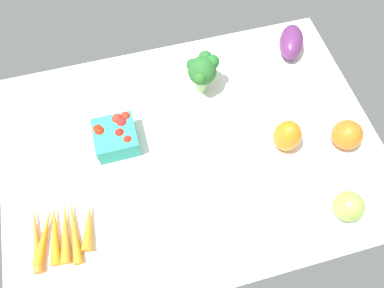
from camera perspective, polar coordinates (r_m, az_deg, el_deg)
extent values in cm
cube|color=white|center=(103.34, 0.00, -0.78)|extent=(104.00, 76.00, 2.00)
cube|color=teal|center=(102.49, -11.70, 0.99)|extent=(11.29, 11.29, 6.25)
sphere|color=red|center=(102.11, -14.38, 2.19)|extent=(2.87, 2.87, 2.87)
sphere|color=red|center=(102.22, -10.27, 4.23)|extent=(2.73, 2.73, 2.73)
sphere|color=red|center=(98.55, -9.95, 0.62)|extent=(2.44, 2.44, 2.44)
sphere|color=red|center=(102.19, -11.50, 3.79)|extent=(3.05, 3.05, 3.05)
sphere|color=red|center=(100.12, -11.14, 1.59)|extent=(2.84, 2.84, 2.84)
sphere|color=red|center=(101.33, -14.10, 1.88)|extent=(2.85, 2.85, 2.85)
sphere|color=red|center=(101.63, -10.83, 3.17)|extent=(3.11, 3.11, 3.11)
sphere|color=#94B94C|center=(99.51, 23.11, -8.89)|extent=(7.68, 7.68, 7.68)
ellipsoid|color=orange|center=(101.65, 14.54, 1.25)|extent=(9.12, 9.12, 10.16)
cylinder|color=#9CC68A|center=(111.06, 1.51, 9.39)|extent=(3.50, 3.50, 5.37)
sphere|color=#28662A|center=(106.51, 1.59, 11.29)|extent=(8.32, 8.32, 8.32)
sphere|color=#2A6A23|center=(103.76, 1.24, 10.21)|extent=(3.59, 3.59, 3.59)
sphere|color=#236B29|center=(106.47, 3.14, 12.61)|extent=(4.15, 4.15, 4.15)
sphere|color=#28682C|center=(107.17, 2.06, 13.26)|extent=(4.01, 4.01, 4.01)
sphere|color=#25602B|center=(107.35, 0.06, 12.17)|extent=(3.55, 3.55, 3.55)
sphere|color=orange|center=(108.19, 22.91, 1.33)|extent=(8.21, 8.21, 8.21)
cone|color=orange|center=(96.21, -15.76, -12.15)|extent=(5.27, 12.44, 2.93)
cone|color=orange|center=(97.28, -17.82, -12.49)|extent=(2.47, 17.15, 2.36)
cone|color=orange|center=(97.70, -19.07, -12.64)|extent=(3.94, 15.90, 2.61)
cone|color=orange|center=(98.36, -20.50, -12.82)|extent=(3.53, 15.64, 2.66)
cone|color=orange|center=(99.11, -21.91, -13.00)|extent=(6.74, 14.34, 2.64)
cone|color=orange|center=(99.85, -23.03, -13.15)|extent=(2.62, 17.47, 2.45)
ellipsoid|color=#612962|center=(124.30, 15.14, 15.02)|extent=(12.38, 15.14, 7.38)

